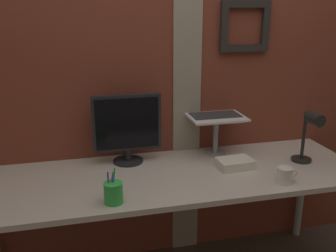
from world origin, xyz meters
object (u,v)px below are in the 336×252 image
(monitor, at_px, (127,126))
(laptop, at_px, (213,107))
(pen_cup, at_px, (113,192))
(coffee_mug, at_px, (285,175))
(desk_lamp, at_px, (310,132))

(monitor, xyz_separation_m, laptop, (0.56, 0.07, 0.06))
(pen_cup, distance_m, coffee_mug, 0.90)
(monitor, relative_size, pen_cup, 2.43)
(laptop, xyz_separation_m, desk_lamp, (0.47, -0.36, -0.09))
(desk_lamp, xyz_separation_m, coffee_mug, (-0.26, -0.20, -0.16))
(laptop, bearing_deg, monitor, -172.51)
(monitor, distance_m, pen_cup, 0.53)
(monitor, distance_m, laptop, 0.56)
(laptop, relative_size, coffee_mug, 2.91)
(monitor, bearing_deg, laptop, 7.49)
(monitor, height_order, coffee_mug, monitor)
(desk_lamp, bearing_deg, laptop, 142.51)
(desk_lamp, height_order, pen_cup, desk_lamp)
(monitor, xyz_separation_m, coffee_mug, (0.77, -0.48, -0.18))
(monitor, relative_size, coffee_mug, 3.51)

